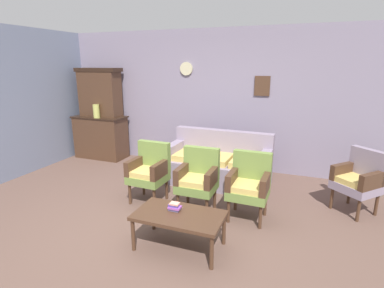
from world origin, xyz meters
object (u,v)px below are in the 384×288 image
object	(u,v)px
coffee_table	(179,217)
wingback_chair_by_fireplace	(359,178)
side_cabinet	(101,137)
armchair_near_couch_end	(249,183)
floor_vase_by_wall	(377,175)
armchair_by_doorway	(198,177)
book_stack_on_table	(175,207)
vase_on_cabinet	(96,111)
floral_couch	(218,165)
armchair_row_middle	(149,170)

from	to	relation	value
coffee_table	wingback_chair_by_fireplace	bearing A→B (deg)	40.39
wingback_chair_by_fireplace	side_cabinet	bearing A→B (deg)	170.23
armchair_near_couch_end	coffee_table	distance (m)	1.15
wingback_chair_by_fireplace	floor_vase_by_wall	bearing A→B (deg)	63.83
armchair_by_doorway	book_stack_on_table	bearing A→B (deg)	-87.96
vase_on_cabinet	floral_couch	xyz separation A→B (m)	(2.80, -0.37, -0.75)
book_stack_on_table	floor_vase_by_wall	world-z (taller)	floor_vase_by_wall
vase_on_cabinet	floral_couch	bearing A→B (deg)	-7.52
vase_on_cabinet	book_stack_on_table	world-z (taller)	vase_on_cabinet
vase_on_cabinet	book_stack_on_table	xyz separation A→B (m)	(2.85, -2.33, -0.61)
armchair_row_middle	book_stack_on_table	size ratio (longest dim) A/B	6.47
vase_on_cabinet	armchair_row_middle	world-z (taller)	vase_on_cabinet
floral_couch	wingback_chair_by_fireplace	bearing A→B (deg)	-8.52
armchair_row_middle	wingback_chair_by_fireplace	distance (m)	3.00
floral_couch	wingback_chair_by_fireplace	size ratio (longest dim) A/B	2.01
coffee_table	floor_vase_by_wall	world-z (taller)	floor_vase_by_wall
armchair_row_middle	coffee_table	bearing A→B (deg)	-47.07
side_cabinet	floor_vase_by_wall	size ratio (longest dim) A/B	1.76
floor_vase_by_wall	wingback_chair_by_fireplace	bearing A→B (deg)	-116.17
vase_on_cabinet	book_stack_on_table	size ratio (longest dim) A/B	2.04
armchair_by_doorway	wingback_chair_by_fireplace	distance (m)	2.25
armchair_by_doorway	coffee_table	world-z (taller)	armchair_by_doorway
side_cabinet	book_stack_on_table	xyz separation A→B (m)	(2.92, -2.50, -0.00)
armchair_near_couch_end	coffee_table	xyz separation A→B (m)	(-0.60, -0.98, -0.12)
vase_on_cabinet	side_cabinet	bearing A→B (deg)	111.18
armchair_row_middle	armchair_near_couch_end	size ratio (longest dim) A/B	1.00
armchair_by_doorway	floral_couch	bearing A→B (deg)	91.04
armchair_near_couch_end	book_stack_on_table	world-z (taller)	armchair_near_couch_end
armchair_by_doorway	floor_vase_by_wall	distance (m)	2.93
side_cabinet	vase_on_cabinet	bearing A→B (deg)	-68.82
side_cabinet	floral_couch	xyz separation A→B (m)	(2.87, -0.54, -0.14)
armchair_near_couch_end	floor_vase_by_wall	world-z (taller)	armchair_near_couch_end
floral_couch	book_stack_on_table	distance (m)	1.97
armchair_near_couch_end	book_stack_on_table	xyz separation A→B (m)	(-0.68, -0.92, -0.04)
armchair_near_couch_end	floor_vase_by_wall	distance (m)	2.32
side_cabinet	floor_vase_by_wall	world-z (taller)	side_cabinet
coffee_table	vase_on_cabinet	bearing A→B (deg)	140.82
vase_on_cabinet	coffee_table	bearing A→B (deg)	-39.18
armchair_row_middle	armchair_near_couch_end	distance (m)	1.51
floral_couch	armchair_near_couch_end	world-z (taller)	same
floor_vase_by_wall	side_cabinet	bearing A→B (deg)	178.93
armchair_row_middle	armchair_by_doorway	bearing A→B (deg)	-2.81
floral_couch	armchair_row_middle	bearing A→B (deg)	-126.48
book_stack_on_table	vase_on_cabinet	bearing A→B (deg)	140.73
vase_on_cabinet	floral_couch	size ratio (longest dim) A/B	0.16
side_cabinet	armchair_row_middle	bearing A→B (deg)	-37.18
armchair_near_couch_end	floor_vase_by_wall	size ratio (longest dim) A/B	1.37
floral_couch	coffee_table	distance (m)	2.03
vase_on_cabinet	floor_vase_by_wall	bearing A→B (deg)	0.77
armchair_row_middle	wingback_chair_by_fireplace	xyz separation A→B (m)	(2.91, 0.73, 0.00)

